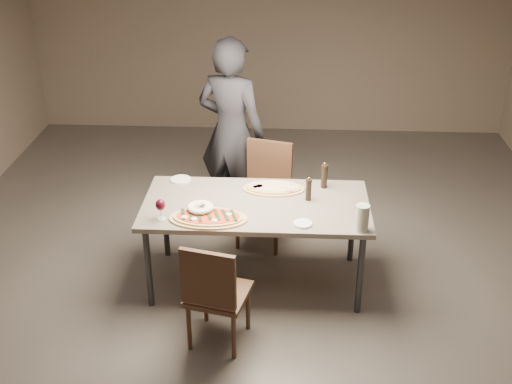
{
  "coord_description": "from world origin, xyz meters",
  "views": [
    {
      "loc": [
        0.24,
        -4.48,
        3.17
      ],
      "look_at": [
        0.0,
        0.0,
        0.85
      ],
      "focal_mm": 45.0,
      "sensor_mm": 36.0,
      "label": 1
    }
  ],
  "objects_px": {
    "ham_pizza": "(273,188)",
    "chair_far": "(266,187)",
    "pepper_mill_left": "(309,189)",
    "bread_basket": "(200,209)",
    "zucchini_pizza": "(208,218)",
    "chair_near": "(214,291)",
    "dining_table": "(256,209)",
    "carafe": "(362,218)",
    "diner": "(231,133)"
  },
  "relations": [
    {
      "from": "zucchini_pizza",
      "to": "carafe",
      "type": "bearing_deg",
      "value": -1.41
    },
    {
      "from": "zucchini_pizza",
      "to": "chair_far",
      "type": "distance_m",
      "value": 1.11
    },
    {
      "from": "ham_pizza",
      "to": "chair_near",
      "type": "distance_m",
      "value": 1.17
    },
    {
      "from": "chair_far",
      "to": "diner",
      "type": "distance_m",
      "value": 0.62
    },
    {
      "from": "bread_basket",
      "to": "diner",
      "type": "xyz_separation_m",
      "value": [
        0.13,
        1.27,
        0.12
      ]
    },
    {
      "from": "pepper_mill_left",
      "to": "chair_near",
      "type": "bearing_deg",
      "value": -126.29
    },
    {
      "from": "pepper_mill_left",
      "to": "bread_basket",
      "type": "bearing_deg",
      "value": -161.92
    },
    {
      "from": "zucchini_pizza",
      "to": "ham_pizza",
      "type": "relative_size",
      "value": 1.17
    },
    {
      "from": "carafe",
      "to": "chair_far",
      "type": "relative_size",
      "value": 0.22
    },
    {
      "from": "dining_table",
      "to": "ham_pizza",
      "type": "distance_m",
      "value": 0.29
    },
    {
      "from": "ham_pizza",
      "to": "zucchini_pizza",
      "type": "bearing_deg",
      "value": -141.16
    },
    {
      "from": "diner",
      "to": "pepper_mill_left",
      "type": "bearing_deg",
      "value": 145.81
    },
    {
      "from": "ham_pizza",
      "to": "bread_basket",
      "type": "distance_m",
      "value": 0.7
    },
    {
      "from": "ham_pizza",
      "to": "pepper_mill_left",
      "type": "height_order",
      "value": "pepper_mill_left"
    },
    {
      "from": "dining_table",
      "to": "carafe",
      "type": "height_order",
      "value": "carafe"
    },
    {
      "from": "dining_table",
      "to": "chair_far",
      "type": "height_order",
      "value": "chair_far"
    },
    {
      "from": "ham_pizza",
      "to": "chair_near",
      "type": "bearing_deg",
      "value": -118.3
    },
    {
      "from": "chair_far",
      "to": "chair_near",
      "type": "bearing_deg",
      "value": 94.16
    },
    {
      "from": "bread_basket",
      "to": "chair_near",
      "type": "xyz_separation_m",
      "value": [
        0.17,
        -0.64,
        -0.3
      ]
    },
    {
      "from": "chair_near",
      "to": "chair_far",
      "type": "bearing_deg",
      "value": 92.63
    },
    {
      "from": "ham_pizza",
      "to": "diner",
      "type": "xyz_separation_m",
      "value": [
        -0.42,
        0.84,
        0.14
      ]
    },
    {
      "from": "chair_near",
      "to": "diner",
      "type": "relative_size",
      "value": 0.48
    },
    {
      "from": "ham_pizza",
      "to": "carafe",
      "type": "relative_size",
      "value": 2.44
    },
    {
      "from": "bread_basket",
      "to": "pepper_mill_left",
      "type": "height_order",
      "value": "pepper_mill_left"
    },
    {
      "from": "carafe",
      "to": "dining_table",
      "type": "bearing_deg",
      "value": 154.5
    },
    {
      "from": "chair_far",
      "to": "ham_pizza",
      "type": "bearing_deg",
      "value": 114.64
    },
    {
      "from": "bread_basket",
      "to": "carafe",
      "type": "xyz_separation_m",
      "value": [
        1.21,
        -0.19,
        0.06
      ]
    },
    {
      "from": "bread_basket",
      "to": "zucchini_pizza",
      "type": "bearing_deg",
      "value": -51.39
    },
    {
      "from": "ham_pizza",
      "to": "chair_near",
      "type": "relative_size",
      "value": 0.58
    },
    {
      "from": "ham_pizza",
      "to": "diner",
      "type": "relative_size",
      "value": 0.28
    },
    {
      "from": "pepper_mill_left",
      "to": "carafe",
      "type": "xyz_separation_m",
      "value": [
        0.38,
        -0.46,
        0.01
      ]
    },
    {
      "from": "bread_basket",
      "to": "pepper_mill_left",
      "type": "bearing_deg",
      "value": 18.08
    },
    {
      "from": "ham_pizza",
      "to": "bread_basket",
      "type": "height_order",
      "value": "bread_basket"
    },
    {
      "from": "pepper_mill_left",
      "to": "diner",
      "type": "relative_size",
      "value": 0.11
    },
    {
      "from": "zucchini_pizza",
      "to": "chair_near",
      "type": "xyz_separation_m",
      "value": [
        0.1,
        -0.55,
        -0.28
      ]
    },
    {
      "from": "diner",
      "to": "carafe",
      "type": "bearing_deg",
      "value": 147.34
    },
    {
      "from": "bread_basket",
      "to": "ham_pizza",
      "type": "bearing_deg",
      "value": 38.55
    },
    {
      "from": "pepper_mill_left",
      "to": "diner",
      "type": "bearing_deg",
      "value": 125.08
    },
    {
      "from": "dining_table",
      "to": "zucchini_pizza",
      "type": "bearing_deg",
      "value": -141.14
    },
    {
      "from": "bread_basket",
      "to": "carafe",
      "type": "relative_size",
      "value": 0.97
    },
    {
      "from": "chair_far",
      "to": "diner",
      "type": "bearing_deg",
      "value": -31.2
    },
    {
      "from": "dining_table",
      "to": "carafe",
      "type": "xyz_separation_m",
      "value": [
        0.8,
        -0.38,
        0.16
      ]
    },
    {
      "from": "diner",
      "to": "chair_far",
      "type": "bearing_deg",
      "value": 154.39
    },
    {
      "from": "carafe",
      "to": "ham_pizza",
      "type": "bearing_deg",
      "value": 136.85
    },
    {
      "from": "zucchini_pizza",
      "to": "bread_basket",
      "type": "xyz_separation_m",
      "value": [
        -0.07,
        0.09,
        0.03
      ]
    },
    {
      "from": "bread_basket",
      "to": "pepper_mill_left",
      "type": "distance_m",
      "value": 0.88
    },
    {
      "from": "bread_basket",
      "to": "diner",
      "type": "relative_size",
      "value": 0.11
    },
    {
      "from": "dining_table",
      "to": "chair_near",
      "type": "distance_m",
      "value": 0.89
    },
    {
      "from": "chair_near",
      "to": "ham_pizza",
      "type": "bearing_deg",
      "value": 84.0
    },
    {
      "from": "ham_pizza",
      "to": "chair_far",
      "type": "relative_size",
      "value": 0.54
    }
  ]
}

